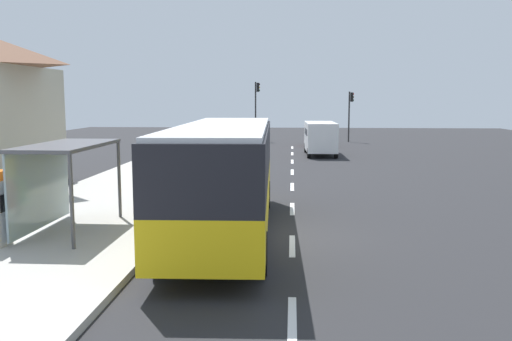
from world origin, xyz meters
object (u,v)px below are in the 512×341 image
(recycling_bin_red, at_px, (162,196))
(traffic_light_near_side, at_px, (350,108))
(recycling_bin_green, at_px, (166,192))
(white_van, at_px, (320,136))
(bus_shelter, at_px, (57,164))
(bus, at_px, (225,172))
(traffic_light_far_side, at_px, (257,102))
(sedan_near, at_px, (317,136))

(recycling_bin_red, height_order, traffic_light_near_side, traffic_light_near_side)
(recycling_bin_green, bearing_deg, white_van, 72.04)
(white_van, relative_size, bus_shelter, 1.31)
(bus, distance_m, traffic_light_far_side, 36.02)
(sedan_near, height_order, recycling_bin_green, sedan_near)
(traffic_light_near_side, bearing_deg, recycling_bin_red, -106.59)
(recycling_bin_red, relative_size, bus_shelter, 0.24)
(white_van, xyz_separation_m, sedan_near, (0.10, 7.64, -0.55))
(bus, distance_m, recycling_bin_green, 4.27)
(traffic_light_near_side, distance_m, bus_shelter, 37.66)
(traffic_light_far_side, bearing_deg, recycling_bin_red, -91.88)
(sedan_near, bearing_deg, traffic_light_far_side, 135.55)
(sedan_near, xyz_separation_m, recycling_bin_green, (-6.50, -27.37, -0.14))
(bus_shelter, bearing_deg, recycling_bin_green, 60.01)
(sedan_near, relative_size, traffic_light_far_side, 0.81)
(white_van, relative_size, traffic_light_near_side, 1.15)
(traffic_light_near_side, bearing_deg, bus_shelter, -108.45)
(white_van, distance_m, sedan_near, 7.66)
(recycling_bin_red, bearing_deg, traffic_light_far_side, 88.12)
(white_van, relative_size, recycling_bin_green, 5.53)
(recycling_bin_red, height_order, bus_shelter, bus_shelter)
(recycling_bin_red, distance_m, bus_shelter, 4.10)
(recycling_bin_red, relative_size, recycling_bin_green, 1.00)
(bus, relative_size, sedan_near, 2.50)
(traffic_light_far_side, relative_size, bus_shelter, 1.37)
(recycling_bin_green, bearing_deg, sedan_near, 76.64)
(traffic_light_near_side, xyz_separation_m, traffic_light_far_side, (-8.61, 0.80, 0.55))
(recycling_bin_red, xyz_separation_m, traffic_light_far_side, (1.09, 33.38, 2.96))
(bus, height_order, bus_shelter, bus)
(sedan_near, xyz_separation_m, bus_shelter, (-8.71, -31.21, 1.31))
(traffic_light_near_side, distance_m, traffic_light_far_side, 8.67)
(white_van, bearing_deg, sedan_near, 89.24)
(bus, distance_m, recycling_bin_red, 3.77)
(white_van, height_order, traffic_light_near_side, traffic_light_near_side)
(bus, distance_m, white_van, 23.34)
(traffic_light_far_side, xyz_separation_m, bus_shelter, (-3.31, -36.51, -1.52))
(sedan_near, xyz_separation_m, traffic_light_near_side, (3.20, 4.50, 2.28))
(recycling_bin_red, bearing_deg, bus, -45.91)
(bus, xyz_separation_m, recycling_bin_green, (-2.49, 3.27, -1.19))
(traffic_light_near_side, bearing_deg, sedan_near, -125.42)
(sedan_near, distance_m, traffic_light_far_side, 8.08)
(traffic_light_far_side, distance_m, bus_shelter, 36.69)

